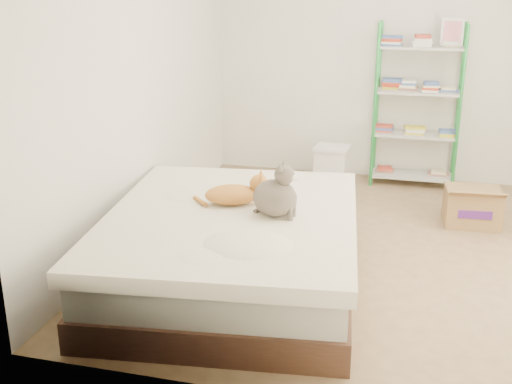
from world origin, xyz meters
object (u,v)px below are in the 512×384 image
(grey_cat, at_px, (275,190))
(white_bin, at_px, (332,165))
(bed, at_px, (232,249))
(shelf_unit, at_px, (418,105))
(cardboard_box, at_px, (472,207))
(orange_cat, at_px, (232,192))

(grey_cat, bearing_deg, white_bin, 3.84)
(bed, distance_m, shelf_unit, 3.07)
(bed, bearing_deg, grey_cat, -2.40)
(shelf_unit, relative_size, cardboard_box, 3.44)
(white_bin, bearing_deg, orange_cat, -99.74)
(cardboard_box, xyz_separation_m, white_bin, (-1.39, 0.86, 0.04))
(bed, distance_m, white_bin, 2.57)
(bed, height_order, shelf_unit, shelf_unit)
(white_bin, bearing_deg, cardboard_box, -31.62)
(orange_cat, bearing_deg, cardboard_box, 22.00)
(bed, xyz_separation_m, shelf_unit, (1.20, 2.77, 0.59))
(bed, height_order, grey_cat, grey_cat)
(shelf_unit, height_order, cardboard_box, shelf_unit)
(shelf_unit, bearing_deg, white_bin, -164.93)
(grey_cat, bearing_deg, shelf_unit, -12.98)
(bed, xyz_separation_m, white_bin, (0.36, 2.54, -0.06))
(cardboard_box, bearing_deg, grey_cat, -135.39)
(grey_cat, height_order, shelf_unit, shelf_unit)
(shelf_unit, bearing_deg, cardboard_box, -62.96)
(orange_cat, xyz_separation_m, cardboard_box, (1.80, 1.51, -0.48))
(cardboard_box, bearing_deg, orange_cat, -144.45)
(orange_cat, height_order, grey_cat, grey_cat)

